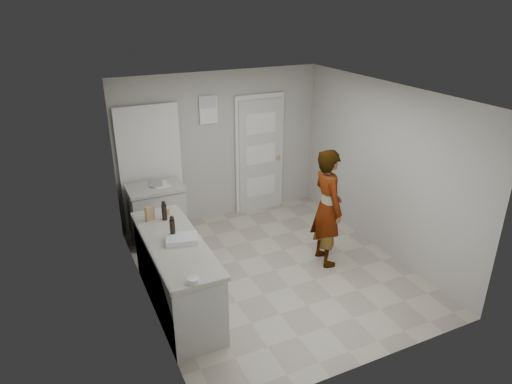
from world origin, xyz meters
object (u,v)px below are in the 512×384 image
person (327,208)px  oil_cruet_a (164,211)px  cake_mix_box (150,213)px  baking_dish (182,239)px  spice_jar (168,211)px  oil_cruet_b (172,228)px  egg_bowl (193,280)px

person → oil_cruet_a: 2.24m
cake_mix_box → baking_dish: cake_mix_box is taller
cake_mix_box → spice_jar: cake_mix_box is taller
oil_cruet_b → baking_dish: size_ratio=0.70×
spice_jar → oil_cruet_b: oil_cruet_b is taller
spice_jar → oil_cruet_a: oil_cruet_a is taller
person → cake_mix_box: bearing=84.0°
oil_cruet_a → baking_dish: (0.03, -0.64, -0.10)m
person → baking_dish: bearing=101.6°
egg_bowl → person: bearing=24.2°
spice_jar → oil_cruet_b: size_ratio=0.30×
spice_jar → egg_bowl: 1.63m
person → egg_bowl: size_ratio=13.25×
oil_cruet_a → oil_cruet_b: (-0.04, -0.52, 0.01)m
baking_dish → egg_bowl: bearing=-98.9°
person → spice_jar: (-2.10, 0.59, 0.12)m
oil_cruet_b → cake_mix_box: bearing=103.1°
person → cake_mix_box: 2.42m
cake_mix_box → spice_jar: bearing=-8.5°
oil_cruet_a → baking_dish: bearing=-87.2°
person → egg_bowl: person is taller
spice_jar → egg_bowl: bearing=-96.5°
oil_cruet_b → egg_bowl: oil_cruet_b is taller
oil_cruet_a → person: bearing=-12.0°
cake_mix_box → oil_cruet_a: size_ratio=0.73×
oil_cruet_a → baking_dish: size_ratio=0.63×
spice_jar → baking_dish: bearing=-93.8°
spice_jar → baking_dish: 0.77m
cake_mix_box → oil_cruet_b: oil_cruet_b is taller
cake_mix_box → oil_cruet_b: bearing=-98.5°
cake_mix_box → spice_jar: 0.27m
person → oil_cruet_a: bearing=84.8°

